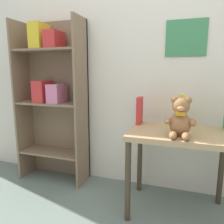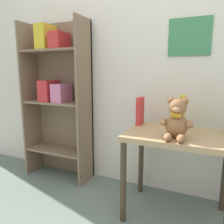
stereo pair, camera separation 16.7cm
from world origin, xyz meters
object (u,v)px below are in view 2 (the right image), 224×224
display_table (178,146)px  bookshelf_side (58,92)px  teddy_bear (177,120)px  book_standing_yellow (182,112)px  book_standing_red (140,111)px

display_table → bookshelf_side: bearing=170.0°
display_table → teddy_bear: bearing=-90.5°
display_table → book_standing_yellow: bearing=90.0°
book_standing_red → book_standing_yellow: bearing=-3.5°
display_table → book_standing_red: book_standing_red is taller
teddy_bear → book_standing_red: teddy_bear is taller
book_standing_yellow → display_table: bearing=-91.9°
bookshelf_side → display_table: bookshelf_side is taller
bookshelf_side → display_table: bearing=-10.0°
display_table → book_standing_yellow: book_standing_yellow is taller
book_standing_red → display_table: bearing=-26.6°
bookshelf_side → teddy_bear: (1.12, -0.32, -0.10)m
bookshelf_side → display_table: (1.12, -0.20, -0.30)m
display_table → teddy_bear: (-0.00, -0.12, 0.20)m
book_standing_red → bookshelf_side: bearing=174.0°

